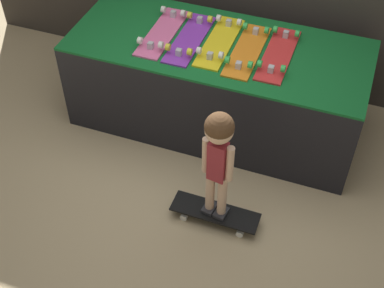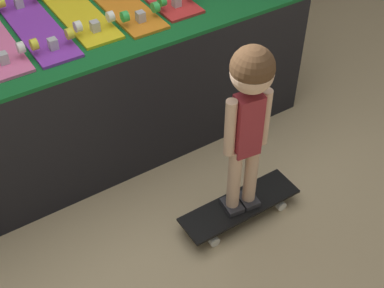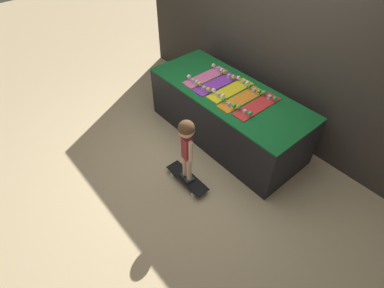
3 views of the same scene
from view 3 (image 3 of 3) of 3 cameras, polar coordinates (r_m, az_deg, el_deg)
The scene contains 10 objects.
ground_plane at distance 4.20m, azimuth 0.37°, elevation -1.88°, with size 16.00×16.00×0.00m, color tan.
back_wall at distance 4.34m, azimuth 14.46°, elevation 17.14°, with size 5.08×0.10×2.28m.
display_rack at distance 4.26m, azimuth 6.71°, elevation 5.63°, with size 2.30×0.95×0.78m.
skateboard_pink_on_rack at distance 4.28m, azimuth 2.62°, elevation 12.75°, with size 0.20×0.70×0.09m.
skateboard_purple_on_rack at distance 4.14m, azimuth 4.70°, elevation 11.43°, with size 0.20×0.70×0.09m.
skateboard_yellow_on_rack at distance 4.03m, azimuth 7.37°, elevation 10.23°, with size 0.20×0.70×0.09m.
skateboard_orange_on_rack at distance 3.89m, azimuth 9.41°, elevation 8.55°, with size 0.20×0.70×0.09m.
skateboard_red_on_rack at distance 3.80m, azimuth 12.28°, elevation 7.14°, with size 0.20×0.70×0.09m.
skateboard_on_floor at distance 3.81m, azimuth -0.92°, elevation -6.59°, with size 0.63×0.19×0.09m.
child at distance 3.32m, azimuth -1.05°, elevation 0.64°, with size 0.22×0.19×0.92m.
Camera 3 is at (2.20, -1.90, 3.03)m, focal length 28.00 mm.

